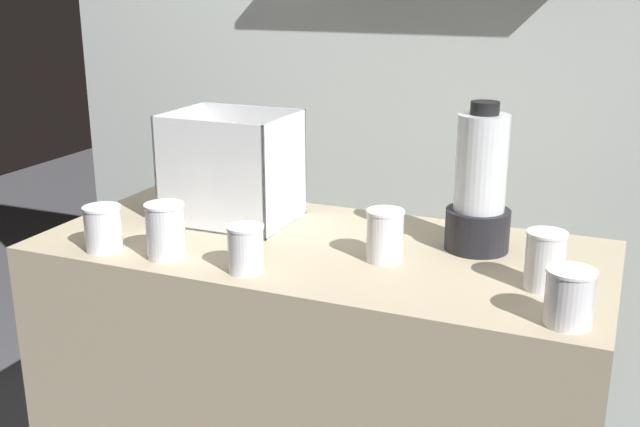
{
  "coord_description": "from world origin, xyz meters",
  "views": [
    {
      "loc": [
        0.69,
        -1.65,
        1.53
      ],
      "look_at": [
        0.0,
        0.0,
        0.98
      ],
      "focal_mm": 42.95,
      "sensor_mm": 36.0,
      "label": 1
    }
  ],
  "objects_px": {
    "juice_cup_pomegranate_middle": "(246,252)",
    "juice_cup_orange_right": "(385,237)",
    "carrot_display_bin": "(231,187)",
    "juice_cup_pomegranate_rightmost": "(569,301)",
    "blender_pitcher": "(480,190)",
    "juice_cup_mango_far_left": "(103,230)",
    "juice_cup_carrot_left": "(166,235)",
    "juice_cup_beet_far_right": "(545,263)"
  },
  "relations": [
    {
      "from": "juice_cup_pomegranate_middle",
      "to": "juice_cup_orange_right",
      "type": "distance_m",
      "value": 0.32
    },
    {
      "from": "carrot_display_bin",
      "to": "juice_cup_orange_right",
      "type": "bearing_deg",
      "value": -16.55
    },
    {
      "from": "juice_cup_orange_right",
      "to": "juice_cup_pomegranate_rightmost",
      "type": "height_order",
      "value": "juice_cup_orange_right"
    },
    {
      "from": "carrot_display_bin",
      "to": "juice_cup_pomegranate_middle",
      "type": "relative_size",
      "value": 2.99
    },
    {
      "from": "blender_pitcher",
      "to": "juice_cup_orange_right",
      "type": "bearing_deg",
      "value": -138.24
    },
    {
      "from": "blender_pitcher",
      "to": "juice_cup_mango_far_left",
      "type": "bearing_deg",
      "value": -156.66
    },
    {
      "from": "juice_cup_mango_far_left",
      "to": "juice_cup_carrot_left",
      "type": "distance_m",
      "value": 0.17
    },
    {
      "from": "juice_cup_carrot_left",
      "to": "juice_cup_pomegranate_middle",
      "type": "relative_size",
      "value": 1.23
    },
    {
      "from": "carrot_display_bin",
      "to": "juice_cup_mango_far_left",
      "type": "bearing_deg",
      "value": -115.72
    },
    {
      "from": "blender_pitcher",
      "to": "juice_cup_orange_right",
      "type": "distance_m",
      "value": 0.26
    },
    {
      "from": "carrot_display_bin",
      "to": "juice_cup_mango_far_left",
      "type": "relative_size",
      "value": 2.91
    },
    {
      "from": "carrot_display_bin",
      "to": "juice_cup_pomegranate_middle",
      "type": "bearing_deg",
      "value": -56.47
    },
    {
      "from": "juice_cup_beet_far_right",
      "to": "juice_cup_pomegranate_rightmost",
      "type": "xyz_separation_m",
      "value": [
        0.07,
        -0.16,
        -0.01
      ]
    },
    {
      "from": "juice_cup_mango_far_left",
      "to": "juice_cup_pomegranate_middle",
      "type": "relative_size",
      "value": 1.03
    },
    {
      "from": "carrot_display_bin",
      "to": "juice_cup_beet_far_right",
      "type": "relative_size",
      "value": 2.53
    },
    {
      "from": "carrot_display_bin",
      "to": "juice_cup_carrot_left",
      "type": "height_order",
      "value": "carrot_display_bin"
    },
    {
      "from": "juice_cup_orange_right",
      "to": "carrot_display_bin",
      "type": "bearing_deg",
      "value": 163.45
    },
    {
      "from": "blender_pitcher",
      "to": "juice_cup_mango_far_left",
      "type": "height_order",
      "value": "blender_pitcher"
    },
    {
      "from": "juice_cup_mango_far_left",
      "to": "juice_cup_orange_right",
      "type": "xyz_separation_m",
      "value": [
        0.65,
        0.2,
        0.01
      ]
    },
    {
      "from": "juice_cup_mango_far_left",
      "to": "juice_cup_orange_right",
      "type": "bearing_deg",
      "value": 16.82
    },
    {
      "from": "juice_cup_pomegranate_rightmost",
      "to": "juice_cup_beet_far_right",
      "type": "bearing_deg",
      "value": 112.04
    },
    {
      "from": "juice_cup_pomegranate_middle",
      "to": "juice_cup_orange_right",
      "type": "xyz_separation_m",
      "value": [
        0.26,
        0.19,
        0.01
      ]
    },
    {
      "from": "juice_cup_carrot_left",
      "to": "juice_cup_mango_far_left",
      "type": "bearing_deg",
      "value": -175.1
    },
    {
      "from": "carrot_display_bin",
      "to": "juice_cup_beet_far_right",
      "type": "distance_m",
      "value": 0.87
    },
    {
      "from": "carrot_display_bin",
      "to": "juice_cup_pomegranate_middle",
      "type": "distance_m",
      "value": 0.4
    },
    {
      "from": "juice_cup_pomegranate_middle",
      "to": "juice_cup_beet_far_right",
      "type": "distance_m",
      "value": 0.65
    },
    {
      "from": "juice_cup_carrot_left",
      "to": "juice_cup_beet_far_right",
      "type": "bearing_deg",
      "value": 10.15
    },
    {
      "from": "juice_cup_carrot_left",
      "to": "juice_cup_beet_far_right",
      "type": "height_order",
      "value": "juice_cup_carrot_left"
    },
    {
      "from": "blender_pitcher",
      "to": "juice_cup_beet_far_right",
      "type": "height_order",
      "value": "blender_pitcher"
    },
    {
      "from": "juice_cup_beet_far_right",
      "to": "juice_cup_orange_right",
      "type": "bearing_deg",
      "value": 175.22
    },
    {
      "from": "juice_cup_orange_right",
      "to": "blender_pitcher",
      "type": "bearing_deg",
      "value": 41.76
    },
    {
      "from": "juice_cup_mango_far_left",
      "to": "juice_cup_pomegranate_middle",
      "type": "xyz_separation_m",
      "value": [
        0.38,
        0.01,
        -0.0
      ]
    },
    {
      "from": "juice_cup_beet_far_right",
      "to": "carrot_display_bin",
      "type": "bearing_deg",
      "value": 168.38
    },
    {
      "from": "carrot_display_bin",
      "to": "juice_cup_carrot_left",
      "type": "bearing_deg",
      "value": -89.11
    },
    {
      "from": "juice_cup_mango_far_left",
      "to": "juice_cup_beet_far_right",
      "type": "distance_m",
      "value": 1.02
    },
    {
      "from": "juice_cup_carrot_left",
      "to": "juice_cup_beet_far_right",
      "type": "relative_size",
      "value": 1.04
    },
    {
      "from": "juice_cup_carrot_left",
      "to": "juice_cup_orange_right",
      "type": "bearing_deg",
      "value": 20.73
    },
    {
      "from": "juice_cup_mango_far_left",
      "to": "juice_cup_carrot_left",
      "type": "xyz_separation_m",
      "value": [
        0.17,
        0.01,
        0.01
      ]
    },
    {
      "from": "juice_cup_mango_far_left",
      "to": "juice_cup_pomegranate_rightmost",
      "type": "bearing_deg",
      "value": 0.19
    },
    {
      "from": "juice_cup_mango_far_left",
      "to": "juice_cup_orange_right",
      "type": "distance_m",
      "value": 0.68
    },
    {
      "from": "juice_cup_beet_far_right",
      "to": "juice_cup_carrot_left",
      "type": "bearing_deg",
      "value": -169.85
    },
    {
      "from": "blender_pitcher",
      "to": "juice_cup_beet_far_right",
      "type": "xyz_separation_m",
      "value": [
        0.18,
        -0.19,
        -0.09
      ]
    }
  ]
}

